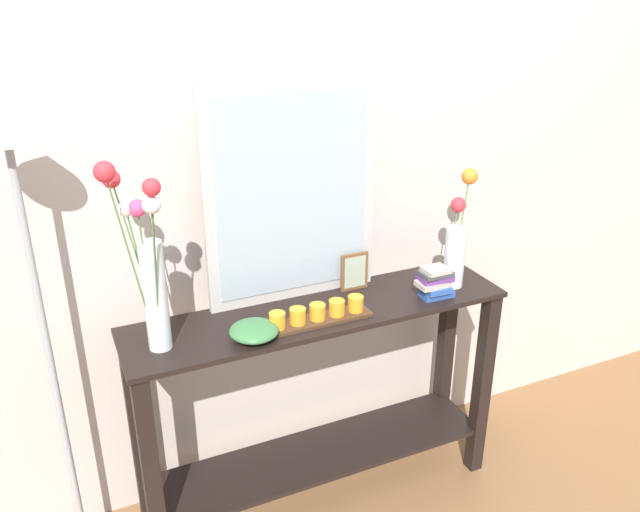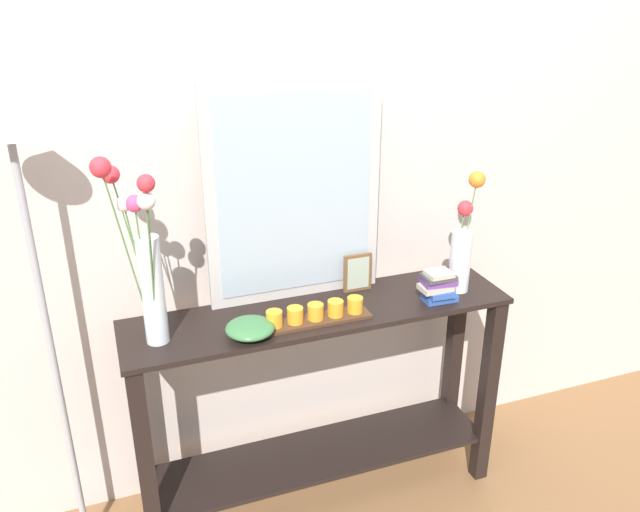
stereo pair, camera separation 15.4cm
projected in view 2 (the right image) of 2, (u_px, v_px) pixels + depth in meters
ground_plane at (320, 494)px, 2.66m from camera, size 7.00×6.00×0.02m
wall_back at (293, 156)px, 2.37m from camera, size 6.40×0.08×2.70m
console_table at (320, 389)px, 2.46m from camera, size 1.41×0.34×0.86m
mirror_leaning at (295, 194)px, 2.27m from camera, size 0.64×0.03×0.79m
tall_vase_left at (144, 261)px, 1.99m from camera, size 0.17×0.22×0.64m
vase_right at (463, 246)px, 2.41m from camera, size 0.14×0.12×0.45m
candle_tray at (316, 314)px, 2.23m from camera, size 0.39×0.09×0.07m
picture_frame_small at (358, 273)px, 2.43m from camera, size 0.11×0.01×0.15m
decorative_bowl at (250, 328)px, 2.13m from camera, size 0.16×0.16×0.05m
book_stack at (438, 286)px, 2.36m from camera, size 0.14×0.10×0.12m
floor_lamp at (37, 275)px, 1.98m from camera, size 0.24×0.24×1.64m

